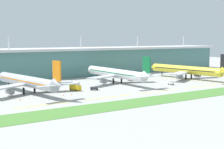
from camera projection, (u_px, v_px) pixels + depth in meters
ground_plane at (163, 91)px, 191.34m from camera, size 600.00×600.00×0.00m
terminal_building at (78, 61)px, 271.30m from camera, size 288.00×34.00×30.72m
airliner_near at (28, 81)px, 182.15m from camera, size 48.39×66.67×18.90m
airliner_middle at (116, 73)px, 223.80m from camera, size 48.79×71.89×18.90m
airliner_far at (187, 70)px, 247.53m from camera, size 48.47×69.43×18.90m
taxiway_stripe_west at (44, 105)px, 151.39m from camera, size 28.00×0.70×0.04m
taxiway_stripe_mid_west at (108, 97)px, 170.45m from camera, size 28.00×0.70×0.04m
taxiway_stripe_centre at (159, 91)px, 189.51m from camera, size 28.00×0.70×0.04m
taxiway_stripe_mid_east at (201, 87)px, 208.57m from camera, size 28.00×0.70×0.04m
grass_verge at (189, 96)px, 175.61m from camera, size 300.00×18.00×0.10m
fuel_truck at (76, 87)px, 192.79m from camera, size 4.35×7.63×4.95m
baggage_cart at (171, 83)px, 216.21m from camera, size 2.17×3.70×2.48m
pushback_tug at (94, 88)px, 194.57m from camera, size 5.00×4.41×1.85m
safety_cone_left_wingtip at (63, 95)px, 174.84m from camera, size 0.56×0.56×0.70m
safety_cone_nose_front at (20, 100)px, 162.89m from camera, size 0.56×0.56×0.70m
safety_cone_right_wingtip at (72, 95)px, 177.21m from camera, size 0.56×0.56×0.70m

